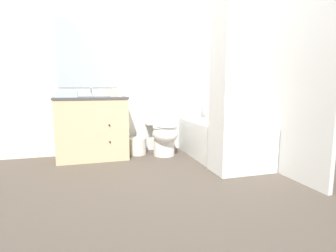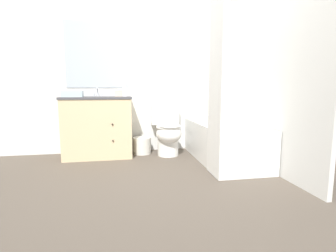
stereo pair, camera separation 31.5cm
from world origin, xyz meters
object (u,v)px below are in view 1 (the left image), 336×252
hand_towel_folded (67,94)px  toilet (163,131)px  soap_dispenser (120,91)px  wastebasket (137,146)px  vanity_cabinet (93,127)px  bathtub (220,141)px  bath_towel_folded (232,126)px  sink_faucet (91,94)px  tissue_box (115,93)px

hand_towel_folded → toilet: bearing=2.1°
soap_dispenser → wastebasket: bearing=17.9°
vanity_cabinet → bathtub: vanity_cabinet is taller
soap_dispenser → bath_towel_folded: bearing=-41.2°
vanity_cabinet → wastebasket: size_ratio=3.54×
toilet → wastebasket: toilet is taller
vanity_cabinet → bath_towel_folded: bearing=-34.2°
vanity_cabinet → sink_faucet: sink_faucet is taller
wastebasket → vanity_cabinet: bearing=-175.5°
sink_faucet → hand_towel_folded: sink_faucet is taller
vanity_cabinet → wastebasket: vanity_cabinet is taller
sink_faucet → bath_towel_folded: sink_faucet is taller
wastebasket → hand_towel_folded: bearing=-169.0°
vanity_cabinet → bath_towel_folded: 1.84m
tissue_box → hand_towel_folded: 0.63m
soap_dispenser → hand_towel_folded: bearing=-171.6°
toilet → tissue_box: 0.86m
toilet → soap_dispenser: 0.82m
toilet → hand_towel_folded: (-1.27, -0.05, 0.53)m
tissue_box → bath_towel_folded: bearing=-41.8°
sink_faucet → tissue_box: (0.31, -0.13, 0.01)m
hand_towel_folded → sink_faucet: bearing=46.4°
toilet → bath_towel_folded: size_ratio=2.24×
sink_faucet → bath_towel_folded: 1.98m
sink_faucet → wastebasket: sink_faucet is taller
sink_faucet → bath_towel_folded: bearing=-38.6°
toilet → hand_towel_folded: bearing=-177.9°
vanity_cabinet → hand_towel_folded: bearing=-156.5°
tissue_box → sink_faucet: bearing=157.1°
soap_dispenser → hand_towel_folded: 0.68m
bathtub → tissue_box: size_ratio=10.97×
tissue_box → soap_dispenser: soap_dispenser is taller
wastebasket → bathtub: bearing=-27.8°
bathtub → tissue_box: (-1.34, 0.55, 0.63)m
wastebasket → bath_towel_folded: bearing=-50.0°
bathtub → soap_dispenser: 1.51m
wastebasket → soap_dispenser: 0.83m
tissue_box → soap_dispenser: bearing=-50.7°
sink_faucet → soap_dispenser: 0.43m
toilet → bathtub: size_ratio=0.50×
toilet → bathtub: bearing=-31.6°
hand_towel_folded → bath_towel_folded: bearing=-26.4°
sink_faucet → hand_towel_folded: 0.43m
tissue_box → soap_dispenser: 0.11m
soap_dispenser → hand_towel_folded: (-0.67, -0.10, -0.03)m
vanity_cabinet → toilet: bearing=-4.8°
vanity_cabinet → bath_towel_folded: (1.52, -1.03, 0.09)m
sink_faucet → vanity_cabinet: bearing=-90.0°
bathtub → tissue_box: tissue_box is taller
bathtub → hand_towel_folded: size_ratio=5.76×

